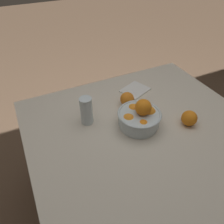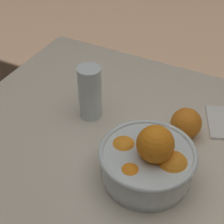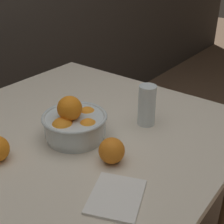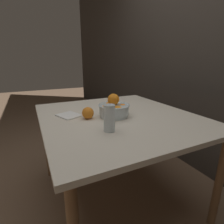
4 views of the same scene
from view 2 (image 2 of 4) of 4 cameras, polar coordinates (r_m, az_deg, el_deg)
name	(u,v)px [view 2 (image 2 of 4)]	position (r m, az deg, el deg)	size (l,w,h in m)	color
dining_table	(144,211)	(0.93, 4.84, -14.74)	(1.18, 1.07, 0.72)	beige
fruit_bowl	(148,161)	(0.86, 5.48, -7.42)	(0.22, 0.22, 0.16)	silver
juice_glass	(90,95)	(1.03, -3.36, 2.61)	(0.06, 0.06, 0.15)	#F4A314
orange_loose_front	(186,123)	(0.99, 11.23, -1.67)	(0.08, 0.08, 0.08)	orange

